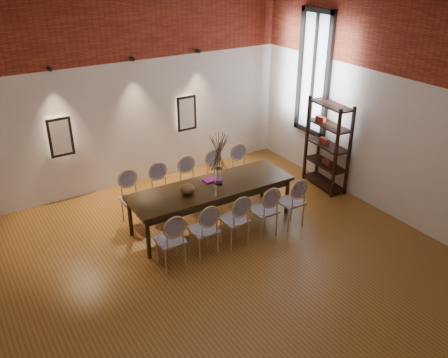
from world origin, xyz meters
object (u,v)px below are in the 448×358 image
chair_far_c (192,184)px  chair_near_b (203,229)px  dining_table (212,205)px  bowl (187,189)px  chair_far_a (133,199)px  vase (218,176)px  chair_near_e (291,202)px  shelving_rack (327,145)px  chair_near_c (235,219)px  chair_far_b (164,191)px  book (211,180)px  chair_near_d (264,210)px  chair_far_d (218,177)px  chair_far_e (244,170)px  chair_near_a (170,240)px

chair_far_c → chair_near_b: bearing=68.8°
dining_table → bowl: bowl is taller
chair_far_a → vase: 1.55m
chair_near_e → shelving_rack: (1.57, 0.82, 0.43)m
chair_near_b → chair_near_c: same height
chair_far_b → book: 0.92m
chair_near_d → chair_near_b: bearing=180.0°
dining_table → chair_far_a: 1.37m
bowl → chair_far_c: bearing=57.6°
chair_far_b → chair_far_d: bearing=180.0°
chair_far_a → chair_far_e: 2.30m
chair_far_a → chair_far_c: (1.15, -0.02, 0.00)m
chair_near_e → chair_far_c: (-1.12, 1.50, 0.00)m
shelving_rack → chair_far_a: bearing=175.7°
chair_far_e → shelving_rack: bearing=157.8°
chair_near_e → chair_far_c: bearing=127.8°
chair_far_b → chair_near_b: bearing=90.0°
chair_far_b → book: (0.66, -0.57, 0.30)m
chair_near_a → chair_near_b: size_ratio=1.00×
chair_far_e → vase: vase is taller
chair_far_d → book: size_ratio=3.62×
chair_near_c → chair_far_a: size_ratio=1.00×
chair_near_d → chair_near_c: bearing=180.0°
chair_far_c → book: (0.08, -0.56, 0.30)m
chair_near_c → chair_near_a: bearing=-180.0°
chair_far_b → chair_near_a: bearing=68.8°
chair_far_e → chair_near_a: bearing=32.8°
chair_near_b → chair_far_b: bearing=90.0°
vase → chair_far_b: bearing=133.0°
chair_far_d → shelving_rack: shelving_rack is taller
dining_table → chair_far_a: size_ratio=3.05×
dining_table → shelving_rack: size_ratio=1.59×
chair_far_d → bowl: bearing=36.8°
dining_table → chair_far_b: size_ratio=3.05×
bowl → chair_near_b: bearing=-98.2°
chair_far_d → chair_far_e: same height
chair_near_a → chair_far_c: size_ratio=1.00×
chair_near_b → book: bearing=54.2°
chair_near_e → chair_far_c: size_ratio=1.00×
chair_far_c → chair_far_e: (1.15, -0.02, 0.00)m
chair_far_e → dining_table: bearing=32.8°
chair_near_d → dining_table: bearing=127.8°
chair_near_b → chair_far_e: (1.75, 1.46, 0.00)m
shelving_rack → chair_near_a: bearing=-162.5°
chair_far_e → shelving_rack: shelving_rack is taller
chair_far_d → chair_far_c: bearing=-0.0°
chair_near_b → chair_far_a: size_ratio=1.00×
chair_near_c → chair_near_d: same height
chair_near_e → chair_far_c: same height
chair_near_d → chair_near_e: size_ratio=1.00×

